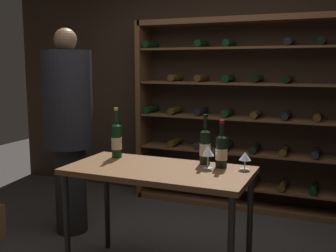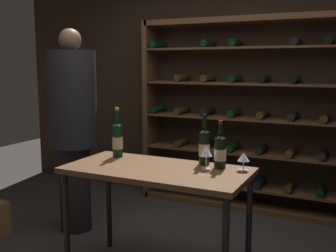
# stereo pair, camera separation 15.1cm
# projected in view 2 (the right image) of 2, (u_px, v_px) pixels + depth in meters

# --- Properties ---
(back_wall) EXTENTS (5.70, 0.10, 2.98)m
(back_wall) POSITION_uv_depth(u_px,v_px,m) (231.00, 73.00, 4.62)
(back_wall) COLOR #332319
(back_wall) RESTS_ON ground
(wine_rack) EXTENTS (2.43, 0.32, 2.07)m
(wine_rack) POSITION_uv_depth(u_px,v_px,m) (249.00, 116.00, 4.38)
(wine_rack) COLOR brown
(wine_rack) RESTS_ON ground
(tasting_table) EXTENTS (1.33, 0.66, 0.84)m
(tasting_table) POSITION_uv_depth(u_px,v_px,m) (157.00, 179.00, 2.95)
(tasting_table) COLOR brown
(tasting_table) RESTS_ON ground
(person_bystander_dark_jacket) EXTENTS (0.45, 0.45, 1.90)m
(person_bystander_dark_jacket) POSITION_uv_depth(u_px,v_px,m) (73.00, 122.00, 3.80)
(person_bystander_dark_jacket) COLOR black
(person_bystander_dark_jacket) RESTS_ON ground
(wine_bottle_gold_foil) EXTENTS (0.09, 0.09, 0.35)m
(wine_bottle_gold_foil) POSITION_uv_depth(u_px,v_px,m) (220.00, 151.00, 2.92)
(wine_bottle_gold_foil) COLOR black
(wine_bottle_gold_foil) RESTS_ON tasting_table
(wine_bottle_red_label) EXTENTS (0.08, 0.08, 0.37)m
(wine_bottle_red_label) POSITION_uv_depth(u_px,v_px,m) (204.00, 146.00, 3.03)
(wine_bottle_red_label) COLOR black
(wine_bottle_red_label) RESTS_ON tasting_table
(wine_bottle_amber_reserve) EXTENTS (0.08, 0.08, 0.40)m
(wine_bottle_amber_reserve) POSITION_uv_depth(u_px,v_px,m) (118.00, 139.00, 3.27)
(wine_bottle_amber_reserve) COLOR black
(wine_bottle_amber_reserve) RESTS_ON tasting_table
(wine_glass_stemmed_left) EXTENTS (0.09, 0.09, 0.16)m
(wine_glass_stemmed_left) POSITION_uv_depth(u_px,v_px,m) (206.00, 152.00, 2.89)
(wine_glass_stemmed_left) COLOR silver
(wine_glass_stemmed_left) RESTS_ON tasting_table
(wine_glass_stemmed_center) EXTENTS (0.08, 0.08, 0.13)m
(wine_glass_stemmed_center) POSITION_uv_depth(u_px,v_px,m) (244.00, 158.00, 2.85)
(wine_glass_stemmed_center) COLOR silver
(wine_glass_stemmed_center) RESTS_ON tasting_table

